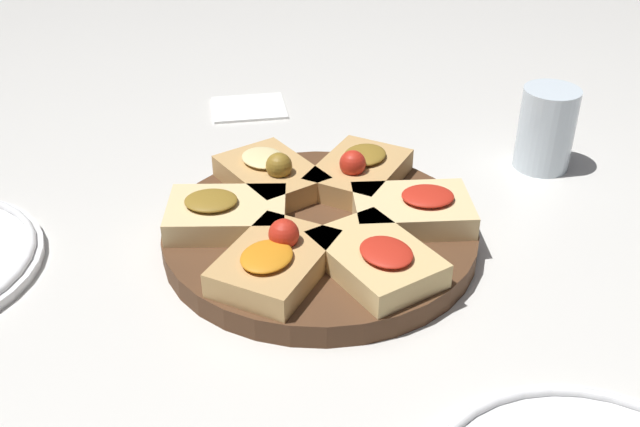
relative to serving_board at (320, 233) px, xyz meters
name	(u,v)px	position (x,y,z in m)	size (l,w,h in m)	color
ground_plane	(320,243)	(0.00, 0.00, -0.01)	(3.00, 3.00, 0.00)	silver
serving_board	(320,233)	(0.00, 0.00, 0.00)	(0.32, 0.32, 0.02)	#51331E
focaccia_slice_0	(359,171)	(-0.06, -0.07, 0.03)	(0.14, 0.14, 0.05)	tan
focaccia_slice_1	(271,174)	(0.03, -0.09, 0.03)	(0.12, 0.14, 0.05)	tan
focaccia_slice_2	(226,213)	(0.09, -0.02, 0.03)	(0.13, 0.11, 0.03)	#E5C689
focaccia_slice_3	(275,260)	(0.06, 0.07, 0.03)	(0.14, 0.14, 0.05)	tan
focaccia_slice_4	(376,258)	(-0.03, 0.09, 0.03)	(0.12, 0.14, 0.03)	#DBB775
focaccia_slice_5	(413,209)	(-0.09, 0.02, 0.03)	(0.13, 0.10, 0.03)	#E5C689
water_glass	(546,129)	(-0.30, -0.10, 0.04)	(0.07, 0.07, 0.10)	silver
napkin_stack	(249,107)	(0.02, -0.35, -0.01)	(0.10, 0.09, 0.01)	white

